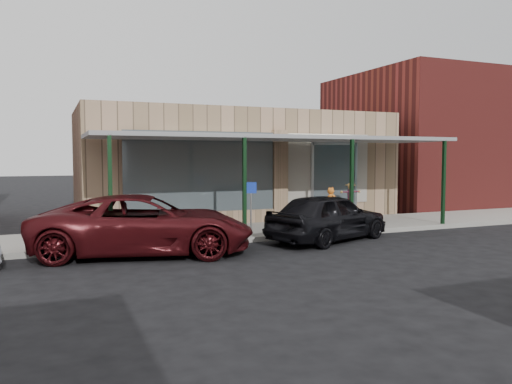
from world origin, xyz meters
name	(u,v)px	position (x,y,z in m)	size (l,w,h in m)	color
ground	(339,250)	(0.00, 0.00, 0.00)	(120.00, 120.00, 0.00)	black
sidewalk	(280,229)	(0.00, 3.60, 0.07)	(40.00, 3.20, 0.15)	gray
storefront	(232,166)	(0.00, 8.16, 2.09)	(12.00, 6.25, 4.20)	tan
awning	(280,139)	(0.00, 3.56, 3.01)	(12.00, 3.00, 3.04)	gray
block_buildings_near	(267,127)	(2.01, 9.20, 3.77)	(61.00, 8.00, 8.00)	maroon
barrel_scarecrow	(350,207)	(3.12, 4.21, 0.62)	(0.80, 0.72, 1.40)	#452E1B
barrel_pumpkin	(333,215)	(2.10, 3.73, 0.43)	(0.79, 0.79, 0.78)	#452E1B
handicap_sign	(251,201)	(-1.50, 2.40, 1.15)	(0.30, 0.15, 1.55)	gray
parked_sedan	(328,217)	(0.52, 1.40, 0.71)	(4.47, 3.08, 1.52)	black
car_maroon	(145,225)	(-4.76, 1.43, 0.75)	(2.49, 5.41, 1.50)	#410D10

